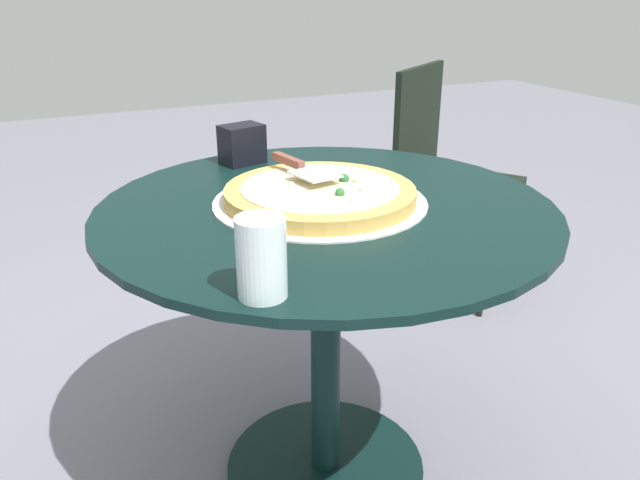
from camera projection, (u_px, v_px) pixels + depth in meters
The scene contains 7 objects.
ground_plane at pixel (325, 467), 1.61m from camera, with size 10.00×10.00×0.00m, color slate.
patio_table at pixel (326, 281), 1.40m from camera, with size 0.98×0.98×0.73m.
pizza_on_tray at pixel (320, 195), 1.34m from camera, with size 0.46×0.46×0.05m.
pizza_server at pixel (300, 167), 1.39m from camera, with size 0.22×0.10×0.02m.
drinking_cup at pixel (261, 258), 0.92m from camera, with size 0.08×0.08×0.13m, color silver.
napkin_dispenser at pixel (242, 144), 1.61m from camera, with size 0.11×0.07×0.10m, color black.
patio_chair_corner at pixel (443, 165), 2.40m from camera, with size 0.56×0.56×0.87m.
Camera 1 is at (-1.13, 0.55, 1.17)m, focal length 34.86 mm.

